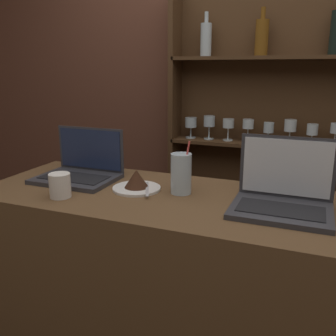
{
  "coord_description": "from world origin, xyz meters",
  "views": [
    {
      "loc": [
        0.35,
        -0.96,
        1.52
      ],
      "look_at": [
        -0.16,
        0.32,
        1.15
      ],
      "focal_mm": 40.0,
      "sensor_mm": 36.0,
      "label": 1
    }
  ],
  "objects": [
    {
      "name": "bar_counter",
      "position": [
        0.0,
        0.29,
        0.52
      ],
      "size": [
        1.78,
        0.58,
        1.05
      ],
      "color": "brown",
      "rests_on": "ground_plane"
    },
    {
      "name": "back_wall",
      "position": [
        0.0,
        1.37,
        1.35
      ],
      "size": [
        7.0,
        0.06,
        2.7
      ],
      "color": "brown",
      "rests_on": "ground_plane"
    },
    {
      "name": "back_shelf",
      "position": [
        0.1,
        1.29,
        1.04
      ],
      "size": [
        1.18,
        0.18,
        1.96
      ],
      "color": "#472D19",
      "rests_on": "ground_plane"
    },
    {
      "name": "laptop_near",
      "position": [
        -0.58,
        0.36,
        1.09
      ],
      "size": [
        0.33,
        0.25,
        0.21
      ],
      "color": "#333338",
      "rests_on": "bar_counter"
    },
    {
      "name": "laptop_far",
      "position": [
        0.27,
        0.3,
        1.1
      ],
      "size": [
        0.33,
        0.25,
        0.24
      ],
      "color": "#333338",
      "rests_on": "bar_counter"
    },
    {
      "name": "cake_plate",
      "position": [
        -0.29,
        0.31,
        1.08
      ],
      "size": [
        0.19,
        0.19,
        0.08
      ],
      "color": "silver",
      "rests_on": "bar_counter"
    },
    {
      "name": "water_glass",
      "position": [
        -0.11,
        0.34,
        1.13
      ],
      "size": [
        0.08,
        0.08,
        0.21
      ],
      "color": "silver",
      "rests_on": "bar_counter"
    },
    {
      "name": "coffee_cup",
      "position": [
        -0.52,
        0.13,
        1.09
      ],
      "size": [
        0.08,
        0.08,
        0.09
      ],
      "color": "silver",
      "rests_on": "bar_counter"
    }
  ]
}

